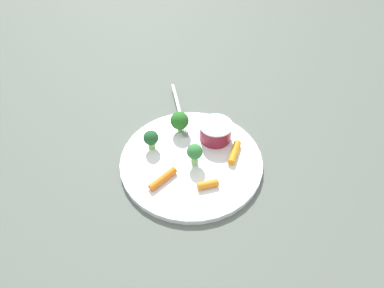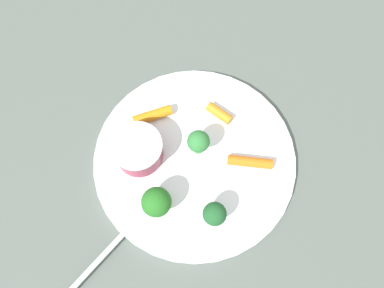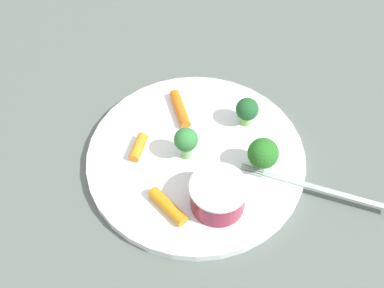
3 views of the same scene
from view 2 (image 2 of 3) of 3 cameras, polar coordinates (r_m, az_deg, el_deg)
name	(u,v)px [view 2 (image 2 of 3)]	position (r m, az deg, el deg)	size (l,w,h in m)	color
ground_plane	(195,161)	(0.51, 0.40, -2.60)	(2.40, 2.40, 0.00)	#555F58
plate	(195,159)	(0.50, 0.41, -2.38)	(0.28, 0.28, 0.01)	white
sauce_cup	(138,150)	(0.49, -8.39, -0.95)	(0.07, 0.07, 0.04)	maroon
broccoli_floret_0	(215,214)	(0.46, 3.53, -10.86)	(0.03, 0.03, 0.04)	#85C361
broccoli_floret_1	(196,141)	(0.48, 0.71, 0.41)	(0.03, 0.03, 0.05)	#7FC370
broccoli_floret_2	(156,202)	(0.46, -5.57, -9.00)	(0.04, 0.04, 0.05)	#99B960
carrot_stick_0	(153,115)	(0.52, -6.17, 4.47)	(0.01, 0.01, 0.06)	orange
carrot_stick_1	(219,113)	(0.52, 4.28, 4.82)	(0.01, 0.01, 0.04)	orange
carrot_stick_2	(250,162)	(0.50, 9.03, -2.78)	(0.01, 0.01, 0.06)	orange
fork	(117,241)	(0.48, -11.65, -14.58)	(0.07, 0.18, 0.00)	#ADC3BE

